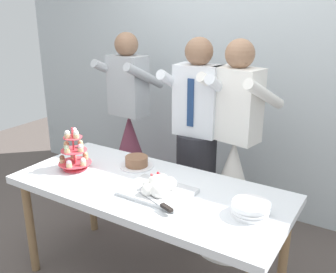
{
  "coord_description": "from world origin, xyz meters",
  "views": [
    {
      "loc": [
        1.26,
        -1.79,
        1.86
      ],
      "look_at": [
        0.06,
        0.15,
        1.07
      ],
      "focal_mm": 40.28,
      "sensor_mm": 36.0,
      "label": 1
    }
  ],
  "objects": [
    {
      "name": "person_guest",
      "position": [
        -0.82,
        0.87,
        0.58
      ],
      "size": [
        0.56,
        0.56,
        1.66
      ],
      "color": "brown",
      "rests_on": "ground_plane"
    },
    {
      "name": "rear_wall",
      "position": [
        0.0,
        1.46,
        1.45
      ],
      "size": [
        5.2,
        0.1,
        2.9
      ],
      "primitive_type": "cube",
      "color": "silver",
      "rests_on": "ground_plane"
    },
    {
      "name": "main_cake_tray",
      "position": [
        0.12,
        -0.06,
        0.82
      ],
      "size": [
        0.43,
        0.35,
        0.13
      ],
      "color": "silver",
      "rests_on": "dessert_table"
    },
    {
      "name": "person_groom",
      "position": [
        -0.03,
        0.71,
        0.75
      ],
      "size": [
        0.48,
        0.51,
        1.66
      ],
      "color": "#232328",
      "rests_on": "ground_plane"
    },
    {
      "name": "dessert_table",
      "position": [
        0.0,
        0.0,
        0.7
      ],
      "size": [
        1.8,
        0.8,
        0.78
      ],
      "color": "silver",
      "rests_on": "ground_plane"
    },
    {
      "name": "plate_stack",
      "position": [
        0.68,
        0.0,
        0.81
      ],
      "size": [
        0.22,
        0.22,
        0.08
      ],
      "color": "white",
      "rests_on": "dessert_table"
    },
    {
      "name": "cupcake_stand",
      "position": [
        -0.59,
        -0.05,
        0.89
      ],
      "size": [
        0.23,
        0.23,
        0.31
      ],
      "color": "#D83F4C",
      "rests_on": "dessert_table"
    },
    {
      "name": "round_cake",
      "position": [
        -0.24,
        0.2,
        0.81
      ],
      "size": [
        0.24,
        0.24,
        0.08
      ],
      "color": "white",
      "rests_on": "dessert_table"
    },
    {
      "name": "person_bride",
      "position": [
        0.28,
        0.73,
        0.58
      ],
      "size": [
        0.57,
        0.56,
        1.66
      ],
      "color": "white",
      "rests_on": "ground_plane"
    }
  ]
}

